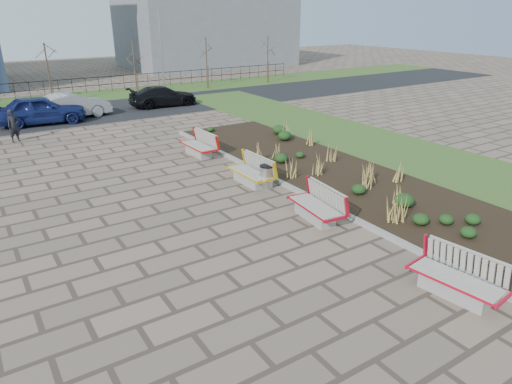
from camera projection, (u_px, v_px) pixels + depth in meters
ground at (272, 278)px, 10.99m from camera, size 120.00×120.00×0.00m
planting_bed at (329, 172)px, 18.04m from camera, size 4.50×18.00×0.10m
planting_curb at (281, 183)px, 16.85m from camera, size 0.16×18.00×0.15m
grass_verge_near at (409, 154)px, 20.45m from camera, size 5.00×38.00×0.04m
grass_verge_far at (49, 100)px, 32.80m from camera, size 80.00×5.00×0.04m
road at (68, 115)px, 28.13m from camera, size 80.00×7.00×0.02m
bench_a at (457, 277)px, 10.10m from camera, size 1.18×2.20×1.00m
bench_b at (315, 204)px, 13.89m from camera, size 1.13×2.19×1.00m
bench_c at (250, 171)px, 16.78m from camera, size 0.94×2.12×1.00m
bench_d at (198, 144)px, 20.13m from camera, size 0.98×2.13×1.00m
litter_bin at (266, 177)px, 16.39m from camera, size 0.48×0.48×0.84m
pedestrian at (14, 126)px, 22.13m from camera, size 0.68×0.56×1.59m
car_blue at (41, 110)px, 25.59m from camera, size 4.89×2.37×1.61m
car_silver at (71, 106)px, 27.04m from camera, size 4.60×2.07×1.47m
car_black at (163, 96)px, 30.53m from camera, size 4.61×2.06×1.31m
tree_c at (49, 74)px, 30.88m from camera, size 1.40×1.40×4.00m
tree_d at (135, 68)px, 33.92m from camera, size 1.40×1.40×4.00m
tree_e at (207, 63)px, 36.96m from camera, size 1.40×1.40×4.00m
tree_f at (268, 59)px, 40.00m from camera, size 1.40×1.40×4.00m
lamp_east at (162, 53)px, 34.18m from camera, size 0.24×0.60×6.00m
railing_fence at (44, 89)px, 33.74m from camera, size 44.00×0.10×1.20m
building_grey at (206, 20)px, 51.99m from camera, size 18.00×12.00×10.00m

